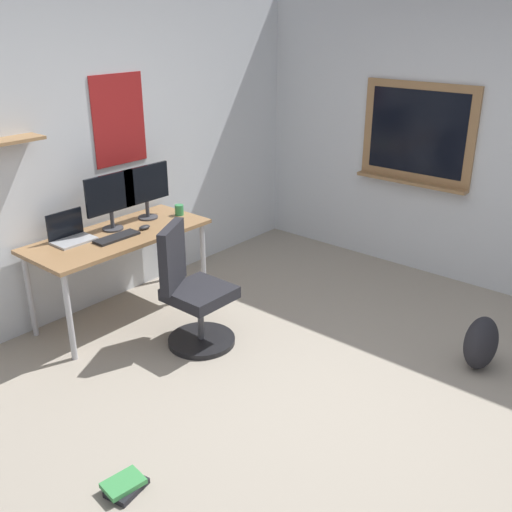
% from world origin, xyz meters
% --- Properties ---
extents(ground_plane, '(5.20, 5.20, 0.00)m').
position_xyz_m(ground_plane, '(0.00, 0.00, 0.00)').
color(ground_plane, '#9E9384').
rests_on(ground_plane, ground).
extents(wall_back, '(5.00, 0.30, 2.60)m').
position_xyz_m(wall_back, '(-0.00, 2.45, 1.30)').
color(wall_back, silver).
rests_on(wall_back, ground).
extents(wall_right, '(0.22, 5.00, 2.60)m').
position_xyz_m(wall_right, '(2.45, 0.03, 1.30)').
color(wall_right, silver).
rests_on(wall_right, ground).
extents(desk, '(1.48, 0.65, 0.73)m').
position_xyz_m(desk, '(-0.08, 2.04, 0.66)').
color(desk, '#997047').
rests_on(desk, ground).
extents(office_chair, '(0.55, 0.56, 0.95)m').
position_xyz_m(office_chair, '(-0.02, 1.28, 0.41)').
color(office_chair, black).
rests_on(office_chair, ground).
extents(laptop, '(0.31, 0.21, 0.23)m').
position_xyz_m(laptop, '(-0.41, 2.20, 0.79)').
color(laptop, '#ADAFB5').
rests_on(laptop, desk).
extents(monitor_primary, '(0.46, 0.17, 0.46)m').
position_xyz_m(monitor_primary, '(-0.04, 2.15, 1.00)').
color(monitor_primary, '#38383D').
rests_on(monitor_primary, desk).
extents(monitor_secondary, '(0.46, 0.17, 0.46)m').
position_xyz_m(monitor_secondary, '(0.33, 2.15, 1.00)').
color(monitor_secondary, '#38383D').
rests_on(monitor_secondary, desk).
extents(keyboard, '(0.37, 0.13, 0.02)m').
position_xyz_m(keyboard, '(-0.16, 1.96, 0.74)').
color(keyboard, black).
rests_on(keyboard, desk).
extents(computer_mouse, '(0.10, 0.06, 0.03)m').
position_xyz_m(computer_mouse, '(0.12, 1.96, 0.75)').
color(computer_mouse, '#262628').
rests_on(computer_mouse, desk).
extents(coffee_mug, '(0.08, 0.08, 0.09)m').
position_xyz_m(coffee_mug, '(0.56, 2.01, 0.78)').
color(coffee_mug, '#338C4C').
rests_on(coffee_mug, desk).
extents(backpack, '(0.32, 0.22, 0.40)m').
position_xyz_m(backpack, '(1.06, -0.54, 0.20)').
color(backpack, '#232328').
rests_on(backpack, ground).
extents(book_stack_on_floor, '(0.24, 0.19, 0.06)m').
position_xyz_m(book_stack_on_floor, '(-1.34, 0.45, 0.03)').
color(book_stack_on_floor, black).
rests_on(book_stack_on_floor, ground).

